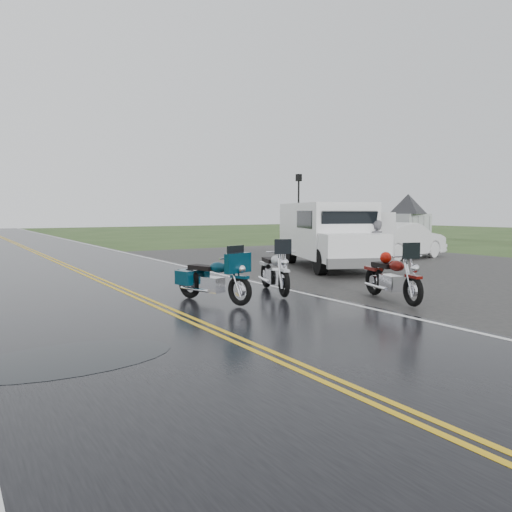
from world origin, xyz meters
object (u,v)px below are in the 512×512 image
at_px(visitor_center, 408,207).
at_px(van_white, 321,238).
at_px(motorcycle_silver, 284,272).
at_px(sedan_white, 402,241).
at_px(motorcycle_teal, 240,278).
at_px(lamp_post_far_right, 298,211).
at_px(person_at_van, 376,248).
at_px(motorcycle_red, 413,278).

bearing_deg(visitor_center, van_white, -149.12).
bearing_deg(motorcycle_silver, sedan_white, 47.20).
height_order(motorcycle_teal, lamp_post_far_right, lamp_post_far_right).
height_order(motorcycle_silver, person_at_van, person_at_van).
bearing_deg(visitor_center, motorcycle_teal, -148.33).
distance_m(person_at_van, lamp_post_far_right, 12.49).
height_order(motorcycle_red, sedan_white, sedan_white).
height_order(van_white, lamp_post_far_right, lamp_post_far_right).
distance_m(motorcycle_silver, person_at_van, 5.99).
bearing_deg(person_at_van, motorcycle_red, 52.14).
relative_size(visitor_center, motorcycle_silver, 6.78).
bearing_deg(motorcycle_red, lamp_post_far_right, 77.06).
bearing_deg(person_at_van, lamp_post_far_right, -114.58).
height_order(motorcycle_silver, van_white, van_white).
distance_m(motorcycle_red, motorcycle_teal, 3.81).
bearing_deg(lamp_post_far_right, motorcycle_teal, -130.98).
distance_m(van_white, person_at_van, 1.99).
relative_size(motorcycle_silver, person_at_van, 1.30).
bearing_deg(motorcycle_teal, visitor_center, 14.78).
distance_m(motorcycle_silver, sedan_white, 12.01).
bearing_deg(person_at_van, visitor_center, -142.84).
xyz_separation_m(visitor_center, sedan_white, (-6.51, -5.34, -1.59)).
relative_size(visitor_center, lamp_post_far_right, 3.67).
xyz_separation_m(person_at_van, lamp_post_far_right, (5.21, 11.28, 1.27)).
xyz_separation_m(motorcycle_red, person_at_van, (3.78, 4.82, 0.22)).
xyz_separation_m(visitor_center, lamp_post_far_right, (-6.36, 2.58, -0.22)).
bearing_deg(sedan_white, visitor_center, -58.66).
distance_m(van_white, sedan_white, 7.41).
xyz_separation_m(motorcycle_teal, van_white, (5.12, 3.41, 0.59)).
height_order(motorcycle_red, motorcycle_silver, motorcycle_silver).
relative_size(visitor_center, motorcycle_red, 6.83).
bearing_deg(van_white, person_at_van, 0.53).
relative_size(visitor_center, van_white, 2.50).
xyz_separation_m(van_white, person_at_van, (1.83, -0.69, -0.35)).
relative_size(van_white, sedan_white, 1.30).
bearing_deg(sedan_white, motorcycle_red, 124.75).
xyz_separation_m(visitor_center, person_at_van, (-11.57, -8.70, -1.49)).
xyz_separation_m(motorcycle_teal, motorcycle_silver, (1.46, 0.36, 0.02)).
relative_size(motorcycle_teal, lamp_post_far_right, 0.52).
distance_m(motorcycle_silver, lamp_post_far_right, 17.40).
bearing_deg(motorcycle_red, visitor_center, 57.62).
xyz_separation_m(visitor_center, van_white, (-13.40, -8.01, -1.14)).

